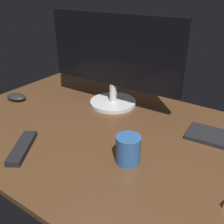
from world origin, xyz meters
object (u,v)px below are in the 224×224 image
(computer_mouse, at_px, (16,97))
(tv_remote, at_px, (22,148))
(monitor, at_px, (113,58))
(coffee_mug, at_px, (128,149))

(computer_mouse, xyz_separation_m, tv_remote, (0.36, -0.25, -0.01))
(monitor, bearing_deg, coffee_mug, -51.29)
(monitor, xyz_separation_m, tv_remote, (-0.05, -0.48, -0.21))
(monitor, height_order, computer_mouse, monitor)
(tv_remote, bearing_deg, computer_mouse, -157.51)
(monitor, relative_size, computer_mouse, 6.35)
(computer_mouse, bearing_deg, coffee_mug, -21.35)
(computer_mouse, distance_m, tv_remote, 0.44)
(monitor, bearing_deg, tv_remote, -97.47)
(monitor, distance_m, coffee_mug, 0.46)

